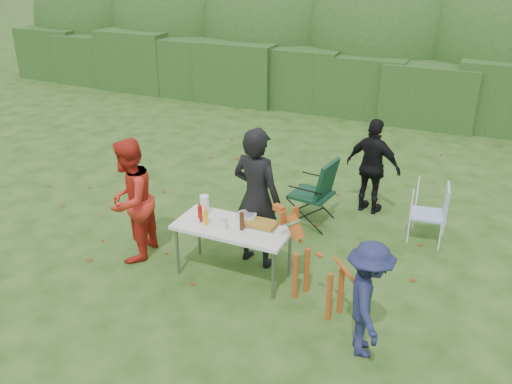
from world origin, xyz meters
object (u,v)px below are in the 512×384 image
at_px(person_black_puffy, 373,167).
at_px(dog, 318,267).
at_px(folding_table, 233,229).
at_px(child, 368,300).
at_px(beer_bottle, 242,221).
at_px(paper_towel_roll, 205,205).
at_px(ketchup_bottle, 200,214).
at_px(camping_chair, 311,191).
at_px(mustard_bottle, 206,217).
at_px(person_red_jacket, 130,201).
at_px(lawn_chair, 429,212).
at_px(person_cook, 257,198).

height_order(person_black_puffy, dog, person_black_puffy).
relative_size(folding_table, child, 1.13).
xyz_separation_m(beer_bottle, paper_towel_roll, (-0.65, 0.20, 0.01)).
height_order(folding_table, ketchup_bottle, ketchup_bottle).
bearing_deg(paper_towel_roll, camping_chair, 61.86).
height_order(person_black_puffy, child, person_black_puffy).
xyz_separation_m(camping_chair, mustard_bottle, (-0.75, -1.97, 0.30)).
relative_size(person_red_jacket, beer_bottle, 7.20).
xyz_separation_m(lawn_chair, beer_bottle, (-2.02, -2.09, 0.41)).
height_order(folding_table, mustard_bottle, mustard_bottle).
relative_size(person_red_jacket, mustard_bottle, 8.64).
relative_size(folding_table, dog, 1.33).
distance_m(lawn_chair, paper_towel_roll, 3.29).
xyz_separation_m(folding_table, beer_bottle, (0.15, -0.05, 0.17)).
bearing_deg(dog, beer_bottle, 18.94).
distance_m(ketchup_bottle, beer_bottle, 0.59).
distance_m(person_red_jacket, paper_towel_roll, 1.03).
height_order(camping_chair, lawn_chair, camping_chair).
xyz_separation_m(child, lawn_chair, (0.23, 2.79, -0.22)).
distance_m(person_black_puffy, camping_chair, 1.11).
bearing_deg(paper_towel_roll, person_black_puffy, 55.90).
bearing_deg(beer_bottle, folding_table, 163.12).
height_order(person_red_jacket, child, person_red_jacket).
distance_m(person_cook, dog, 1.31).
bearing_deg(dog, paper_towel_roll, 14.68).
distance_m(lawn_chair, ketchup_bottle, 3.38).
relative_size(person_black_puffy, mustard_bottle, 7.84).
relative_size(camping_chair, paper_towel_roll, 4.15).
distance_m(person_cook, person_black_puffy, 2.43).
bearing_deg(folding_table, beer_bottle, -16.88).
xyz_separation_m(folding_table, paper_towel_roll, (-0.50, 0.16, 0.18)).
distance_m(person_red_jacket, person_black_puffy, 3.84).
bearing_deg(child, person_black_puffy, -7.93).
distance_m(dog, beer_bottle, 1.12).
bearing_deg(folding_table, mustard_bottle, -162.91).
distance_m(dog, ketchup_bottle, 1.68).
xyz_separation_m(camping_chair, beer_bottle, (-0.27, -1.91, 0.32)).
bearing_deg(child, person_cook, 36.12).
height_order(person_cook, person_black_puffy, person_cook).
xyz_separation_m(person_red_jacket, person_black_puffy, (2.66, 2.77, -0.08)).
height_order(camping_chair, beer_bottle, camping_chair).
bearing_deg(person_cook, paper_towel_roll, 33.89).
relative_size(lawn_chair, ketchup_bottle, 4.05).
bearing_deg(person_cook, person_black_puffy, -106.33).
xyz_separation_m(person_cook, person_red_jacket, (-1.61, -0.58, -0.10)).
bearing_deg(mustard_bottle, person_red_jacket, -178.14).
relative_size(person_red_jacket, lawn_chair, 1.94).
bearing_deg(ketchup_bottle, lawn_chair, 39.10).
bearing_deg(beer_bottle, person_black_puffy, 68.95).
distance_m(folding_table, person_black_puffy, 2.89).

